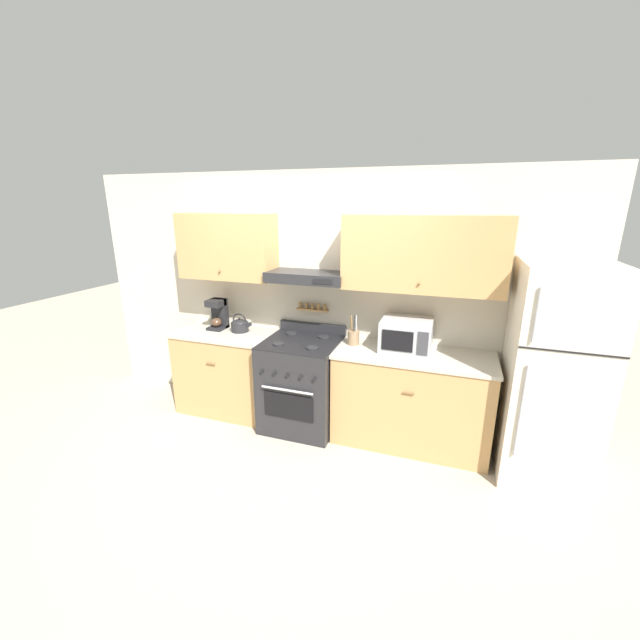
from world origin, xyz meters
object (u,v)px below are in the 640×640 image
object	(u,v)px
coffee_maker	(218,314)
microwave	(406,335)
tea_kettle	(240,325)
stove_range	(302,383)
utensil_crock	(353,337)
refrigerator	(553,374)

from	to	relation	value
coffee_maker	microwave	world-z (taller)	coffee_maker
tea_kettle	coffee_maker	world-z (taller)	coffee_maker
stove_range	utensil_crock	world-z (taller)	utensil_crock
refrigerator	coffee_maker	distance (m)	3.24
refrigerator	coffee_maker	xyz separation A→B (m)	(-3.23, 0.16, 0.17)
stove_range	refrigerator	world-z (taller)	refrigerator
refrigerator	microwave	size ratio (longest dim) A/B	3.94
utensil_crock	coffee_maker	bearing A→B (deg)	179.00
refrigerator	stove_range	bearing A→B (deg)	179.28
tea_kettle	microwave	distance (m)	1.75
refrigerator	utensil_crock	xyz separation A→B (m)	(-1.70, 0.13, 0.08)
stove_range	tea_kettle	bearing A→B (deg)	171.96
stove_range	utensil_crock	size ratio (longest dim) A/B	3.48
coffee_maker	microwave	distance (m)	2.03
utensil_crock	tea_kettle	bearing A→B (deg)	-180.00
utensil_crock	microwave	bearing A→B (deg)	2.04
microwave	stove_range	bearing A→B (deg)	-172.97
stove_range	coffee_maker	world-z (taller)	coffee_maker
stove_range	microwave	size ratio (longest dim) A/B	2.21
stove_range	refrigerator	size ratio (longest dim) A/B	0.56
stove_range	microwave	world-z (taller)	microwave
refrigerator	microwave	xyz separation A→B (m)	(-1.20, 0.15, 0.15)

